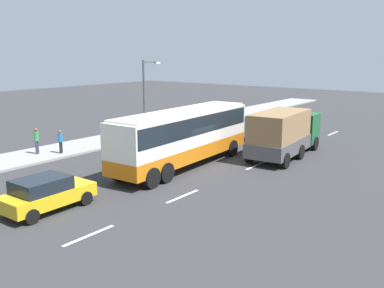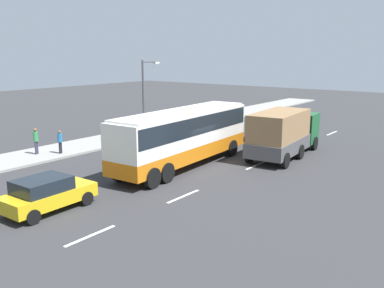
{
  "view_description": "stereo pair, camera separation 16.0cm",
  "coord_description": "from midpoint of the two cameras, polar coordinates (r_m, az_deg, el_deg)",
  "views": [
    {
      "loc": [
        -20.02,
        -15.4,
        6.81
      ],
      "look_at": [
        -0.25,
        -0.12,
        1.42
      ],
      "focal_mm": 39.3,
      "sensor_mm": 36.0,
      "label": 1
    },
    {
      "loc": [
        -20.12,
        -15.27,
        6.81
      ],
      "look_at": [
        -0.25,
        -0.12,
        1.42
      ],
      "focal_mm": 39.3,
      "sensor_mm": 36.0,
      "label": 2
    }
  ],
  "objects": [
    {
      "name": "street_lamp",
      "position": [
        34.38,
        -6.13,
        7.01
      ],
      "size": [
        1.97,
        0.24,
        6.17
      ],
      "color": "#47474C",
      "rests_on": "sidewalk_curb"
    },
    {
      "name": "pedestrian_near_curb",
      "position": [
        30.16,
        -20.22,
        0.66
      ],
      "size": [
        0.32,
        0.32,
        1.78
      ],
      "rotation": [
        0.0,
        0.0,
        2.01
      ],
      "color": "#38334C",
      "rests_on": "sidewalk_curb"
    },
    {
      "name": "ground_plane",
      "position": [
        26.16,
        0.3,
        -2.92
      ],
      "size": [
        120.0,
        120.0,
        0.0
      ],
      "primitive_type": "plane",
      "color": "#333335"
    },
    {
      "name": "car_red_compact",
      "position": [
        34.56,
        10.06,
        1.94
      ],
      "size": [
        4.22,
        2.37,
        1.48
      ],
      "rotation": [
        0.0,
        0.0,
        0.13
      ],
      "color": "#B21919",
      "rests_on": "ground_plane"
    },
    {
      "name": "cargo_truck",
      "position": [
        28.73,
        12.57,
        1.6
      ],
      "size": [
        7.89,
        3.23,
        3.14
      ],
      "rotation": [
        0.0,
        0.0,
        0.09
      ],
      "color": "#19592D",
      "rests_on": "ground_plane"
    },
    {
      "name": "car_yellow_taxi",
      "position": [
        19.68,
        -19.0,
        -6.3
      ],
      "size": [
        4.12,
        2.03,
        1.53
      ],
      "rotation": [
        0.0,
        0.0,
        0.02
      ],
      "color": "gold",
      "rests_on": "ground_plane"
    },
    {
      "name": "pedestrian_at_crossing",
      "position": [
        29.89,
        -17.27,
        0.51
      ],
      "size": [
        0.32,
        0.32,
        1.58
      ],
      "rotation": [
        0.0,
        0.0,
        2.04
      ],
      "color": "black",
      "rests_on": "sidewalk_curb"
    },
    {
      "name": "sidewalk_curb",
      "position": [
        32.88,
        -13.42,
        0.01
      ],
      "size": [
        80.0,
        4.0,
        0.15
      ],
      "primitive_type": "cube",
      "color": "gray",
      "rests_on": "ground_plane"
    },
    {
      "name": "lane_centreline",
      "position": [
        23.58,
        4.77,
        -4.66
      ],
      "size": [
        34.78,
        0.16,
        0.01
      ],
      "color": "white",
      "rests_on": "ground_plane"
    },
    {
      "name": "coach_bus",
      "position": [
        25.49,
        -0.98,
        1.64
      ],
      "size": [
        11.42,
        3.18,
        3.48
      ],
      "rotation": [
        0.0,
        0.0,
        0.06
      ],
      "color": "orange",
      "rests_on": "ground_plane"
    }
  ]
}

